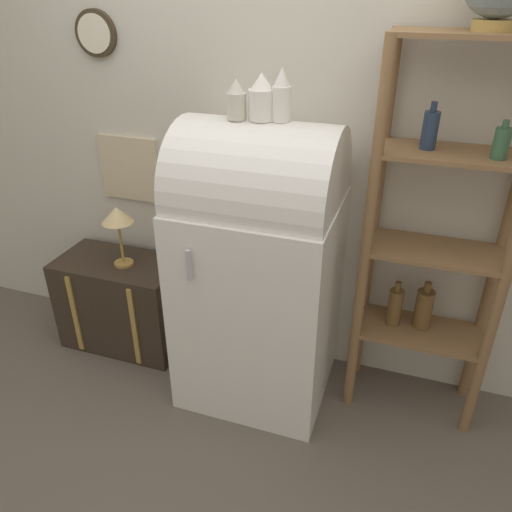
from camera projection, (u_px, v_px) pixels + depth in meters
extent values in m
plane|color=#60564C|center=(246.00, 408.00, 2.66)|extent=(12.00, 12.00, 0.00)
cube|color=beige|center=(282.00, 130.00, 2.49)|extent=(7.00, 0.05, 2.70)
cylinder|color=#382D1E|center=(96.00, 33.00, 2.53)|extent=(0.23, 0.03, 0.23)
cylinder|color=beige|center=(94.00, 34.00, 2.52)|extent=(0.19, 0.01, 0.19)
cube|color=#C6B793|center=(130.00, 169.00, 2.85)|extent=(0.37, 0.02, 0.37)
cube|color=white|center=(259.00, 301.00, 2.58)|extent=(0.75, 0.66, 1.11)
cylinder|color=white|center=(259.00, 189.00, 2.28)|extent=(0.73, 0.63, 0.63)
cylinder|color=#B7B7BC|center=(189.00, 265.00, 2.17)|extent=(0.02, 0.02, 0.15)
cube|color=#33281E|center=(123.00, 302.00, 3.04)|extent=(0.72, 0.39, 0.57)
cube|color=#AD8942|center=(75.00, 314.00, 2.93)|extent=(0.03, 0.01, 0.51)
cube|color=#AD8942|center=(134.00, 328.00, 2.82)|extent=(0.03, 0.01, 0.51)
cylinder|color=olive|center=(365.00, 252.00, 2.27)|extent=(0.05, 0.05, 1.84)
cylinder|color=olive|center=(507.00, 274.00, 2.10)|extent=(0.05, 0.05, 1.84)
cylinder|color=olive|center=(373.00, 228.00, 2.49)|extent=(0.05, 0.05, 1.84)
cylinder|color=olive|center=(501.00, 245.00, 2.33)|extent=(0.05, 0.05, 1.84)
cube|color=olive|center=(418.00, 331.00, 2.52)|extent=(0.62, 0.31, 0.02)
cube|color=olive|center=(434.00, 251.00, 2.30)|extent=(0.62, 0.31, 0.02)
cube|color=olive|center=(453.00, 154.00, 2.08)|extent=(0.62, 0.31, 0.02)
cube|color=olive|center=(476.00, 34.00, 1.86)|extent=(0.62, 0.31, 0.02)
cylinder|color=#335B3D|center=(501.00, 144.00, 1.96)|extent=(0.06, 0.06, 0.12)
cylinder|color=#335B3D|center=(506.00, 124.00, 1.92)|extent=(0.03, 0.03, 0.03)
cylinder|color=brown|center=(395.00, 307.00, 2.51)|extent=(0.07, 0.07, 0.20)
cylinder|color=brown|center=(398.00, 286.00, 2.45)|extent=(0.03, 0.03, 0.05)
cylinder|color=#23334C|center=(430.00, 131.00, 2.07)|extent=(0.07, 0.07, 0.16)
cylinder|color=#23334C|center=(434.00, 107.00, 2.02)|extent=(0.03, 0.03, 0.04)
cylinder|color=brown|center=(423.00, 309.00, 2.49)|extent=(0.09, 0.09, 0.21)
cylinder|color=brown|center=(428.00, 287.00, 2.43)|extent=(0.03, 0.03, 0.05)
cylinder|color=#AD8942|center=(493.00, 25.00, 1.82)|extent=(0.15, 0.15, 0.04)
cylinder|color=beige|center=(236.00, 106.00, 2.12)|extent=(0.08, 0.08, 0.11)
cone|color=beige|center=(236.00, 85.00, 2.08)|extent=(0.07, 0.07, 0.06)
cylinder|color=white|center=(262.00, 105.00, 2.11)|extent=(0.11, 0.11, 0.13)
cone|color=white|center=(262.00, 81.00, 2.06)|extent=(0.10, 0.10, 0.07)
cylinder|color=white|center=(281.00, 104.00, 2.08)|extent=(0.08, 0.08, 0.14)
cone|color=white|center=(282.00, 77.00, 2.03)|extent=(0.07, 0.07, 0.08)
cylinder|color=#AD8942|center=(124.00, 263.00, 2.87)|extent=(0.11, 0.11, 0.02)
cylinder|color=#AD8942|center=(121.00, 242.00, 2.81)|extent=(0.02, 0.02, 0.25)
cone|color=#DBC184|center=(117.00, 215.00, 2.72)|extent=(0.18, 0.18, 0.09)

